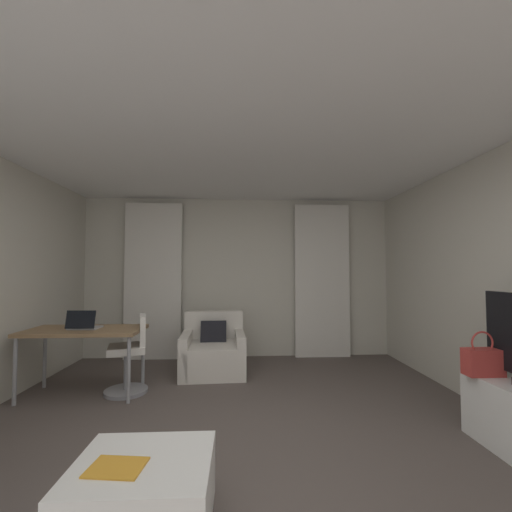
{
  "coord_description": "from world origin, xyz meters",
  "views": [
    {
      "loc": [
        -0.0,
        -2.52,
        1.4
      ],
      "look_at": [
        0.2,
        1.47,
        1.58
      ],
      "focal_mm": 23.27,
      "sensor_mm": 36.0,
      "label": 1
    }
  ],
  "objects": [
    {
      "name": "ground_plane",
      "position": [
        0.0,
        0.0,
        0.0
      ],
      "size": [
        12.0,
        12.0,
        0.0
      ],
      "primitive_type": "plane",
      "color": "#564C47"
    },
    {
      "name": "wall_window",
      "position": [
        0.0,
        3.03,
        1.3
      ],
      "size": [
        5.12,
        0.06,
        2.6
      ],
      "color": "beige",
      "rests_on": "ground"
    },
    {
      "name": "ceiling",
      "position": [
        0.0,
        0.0,
        2.63
      ],
      "size": [
        5.12,
        6.12,
        0.06
      ],
      "primitive_type": "cube",
      "color": "white",
      "rests_on": "wall_left"
    },
    {
      "name": "curtain_left_panel",
      "position": [
        -1.38,
        2.9,
        1.25
      ],
      "size": [
        0.9,
        0.06,
        2.5
      ],
      "color": "silver",
      "rests_on": "ground"
    },
    {
      "name": "curtain_right_panel",
      "position": [
        1.38,
        2.9,
        1.25
      ],
      "size": [
        0.9,
        0.06,
        2.5
      ],
      "color": "silver",
      "rests_on": "ground"
    },
    {
      "name": "armchair",
      "position": [
        -0.35,
        2.16,
        0.27
      ],
      "size": [
        0.89,
        0.91,
        0.8
      ],
      "color": "silver",
      "rests_on": "ground"
    },
    {
      "name": "desk",
      "position": [
        -1.75,
        1.39,
        0.68
      ],
      "size": [
        1.27,
        0.64,
        0.74
      ],
      "color": "olive",
      "rests_on": "ground"
    },
    {
      "name": "desk_chair",
      "position": [
        -1.25,
        1.44,
        0.39
      ],
      "size": [
        0.5,
        0.5,
        0.88
      ],
      "color": "gray",
      "rests_on": "ground"
    },
    {
      "name": "laptop",
      "position": [
        -1.75,
        1.36,
        0.79
      ],
      "size": [
        0.33,
        0.26,
        0.22
      ],
      "color": "#ADADB2",
      "rests_on": "desk"
    },
    {
      "name": "coffee_table",
      "position": [
        -0.51,
        -0.65,
        0.19
      ],
      "size": [
        0.73,
        0.63,
        0.38
      ],
      "color": "white",
      "rests_on": "ground"
    },
    {
      "name": "magazine_open",
      "position": [
        -0.63,
        -0.72,
        0.38
      ],
      "size": [
        0.3,
        0.23,
        0.01
      ],
      "color": "orange",
      "rests_on": "coffee_table"
    },
    {
      "name": "handbag_primary",
      "position": [
        2.05,
        0.2,
        0.64
      ],
      "size": [
        0.3,
        0.14,
        0.37
      ],
      "color": "#B73833",
      "rests_on": "tv_console"
    }
  ]
}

